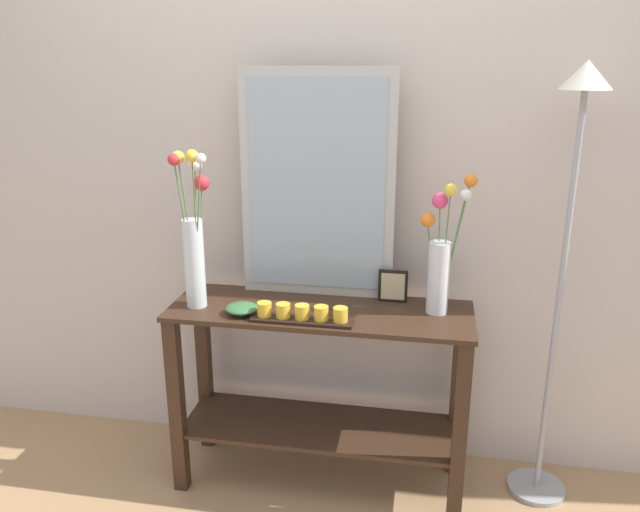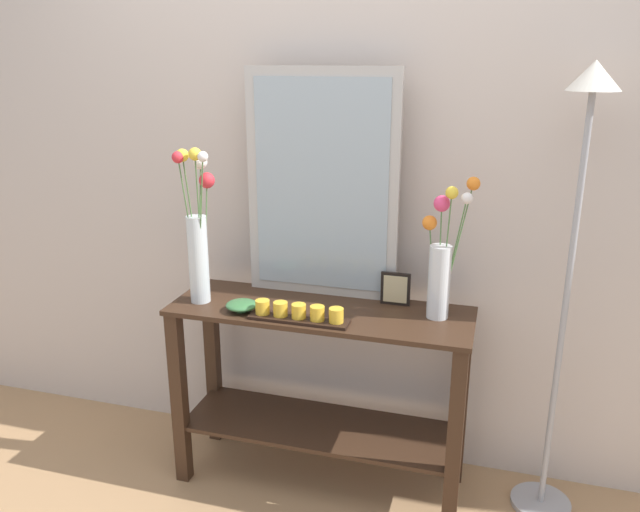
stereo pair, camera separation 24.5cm
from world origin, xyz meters
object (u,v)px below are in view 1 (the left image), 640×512
object	(u,v)px
mirror_leaning	(317,186)
decorative_bowl	(242,308)
picture_frame_small	(393,286)
tall_vase_left	(194,239)
console_table	(320,376)
floor_lamp	(569,220)
candle_tray	(302,315)
vase_right	(441,258)

from	to	relation	value
mirror_leaning	decorative_bowl	distance (m)	0.58
picture_frame_small	mirror_leaning	bearing A→B (deg)	173.25
tall_vase_left	picture_frame_small	xyz separation A→B (m)	(0.78, 0.18, -0.21)
console_table	floor_lamp	size ratio (longest dim) A/B	0.69
mirror_leaning	decorative_bowl	world-z (taller)	mirror_leaning
tall_vase_left	candle_tray	distance (m)	0.52
vase_right	candle_tray	distance (m)	0.58
candle_tray	floor_lamp	distance (m)	1.06
picture_frame_small	floor_lamp	xyz separation A→B (m)	(0.64, -0.04, 0.32)
tall_vase_left	mirror_leaning	bearing A→B (deg)	26.06
tall_vase_left	floor_lamp	bearing A→B (deg)	5.67
vase_right	decorative_bowl	size ratio (longest dim) A/B	4.31
vase_right	tall_vase_left	bearing A→B (deg)	-173.56
candle_tray	floor_lamp	size ratio (longest dim) A/B	0.22
tall_vase_left	floor_lamp	xyz separation A→B (m)	(1.42, 0.14, 0.10)
console_table	decorative_bowl	bearing A→B (deg)	-160.10
console_table	tall_vase_left	world-z (taller)	tall_vase_left
vase_right	picture_frame_small	size ratio (longest dim) A/B	4.02
tall_vase_left	candle_tray	size ratio (longest dim) A/B	1.63
console_table	floor_lamp	bearing A→B (deg)	5.52
tall_vase_left	picture_frame_small	world-z (taller)	tall_vase_left
vase_right	floor_lamp	size ratio (longest dim) A/B	0.31
mirror_leaning	picture_frame_small	distance (m)	0.51
picture_frame_small	floor_lamp	bearing A→B (deg)	-3.78
mirror_leaning	decorative_bowl	xyz separation A→B (m)	(-0.25, -0.28, -0.44)
picture_frame_small	floor_lamp	size ratio (longest dim) A/B	0.08
console_table	vase_right	world-z (taller)	vase_right
tall_vase_left	decorative_bowl	size ratio (longest dim) A/B	5.03
tall_vase_left	candle_tray	bearing A→B (deg)	-10.46
candle_tray	floor_lamp	world-z (taller)	floor_lamp
candle_tray	console_table	bearing A→B (deg)	71.44
candle_tray	decorative_bowl	distance (m)	0.25
mirror_leaning	candle_tray	size ratio (longest dim) A/B	2.38
mirror_leaning	candle_tray	xyz separation A→B (m)	(-0.00, -0.30, -0.44)
mirror_leaning	vase_right	world-z (taller)	mirror_leaning
picture_frame_small	decorative_bowl	world-z (taller)	picture_frame_small
vase_right	decorative_bowl	distance (m)	0.80
candle_tray	tall_vase_left	bearing A→B (deg)	169.54
floor_lamp	picture_frame_small	bearing A→B (deg)	176.22
candle_tray	vase_right	bearing A→B (deg)	20.63
console_table	tall_vase_left	bearing A→B (deg)	-174.06
decorative_bowl	floor_lamp	distance (m)	1.29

